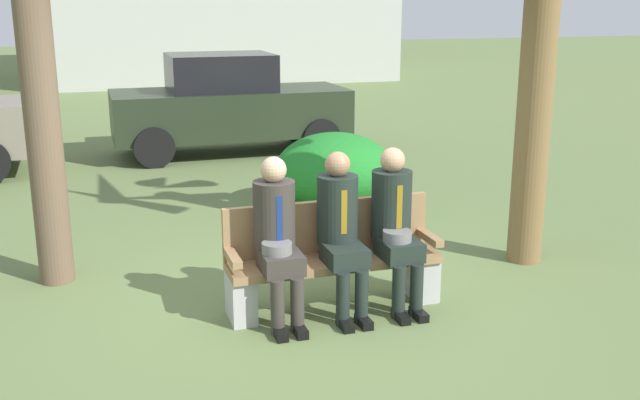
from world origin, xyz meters
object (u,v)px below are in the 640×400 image
Objects in this scene: park_bench at (332,259)px; seated_man_left at (277,232)px; shrub_near_bench at (334,170)px; seated_man_middle at (341,225)px; parked_car_far at (228,104)px; seated_man_right at (395,220)px.

park_bench is 1.35× the size of seated_man_left.
seated_man_middle is at bearing -107.89° from shrub_near_bench.
seated_man_middle reaches higher than seated_man_left.
seated_man_middle is at bearing -76.21° from park_bench.
seated_man_middle is at bearing 0.68° from seated_man_left.
parked_car_far is (0.93, 6.89, 0.09)m from seated_man_left.
seated_man_left is 0.99× the size of seated_man_right.
seated_man_right is at bearing -99.54° from shrub_near_bench.
seated_man_right is at bearing -89.26° from parked_car_far.
parked_car_far is at bearing 86.72° from seated_man_middle.
seated_man_right is 0.90× the size of shrub_near_bench.
seated_man_middle is 0.48m from seated_man_right.
seated_man_right is 6.89m from parked_car_far.
park_bench is 0.46× the size of parked_car_far.
park_bench is 0.36m from seated_man_middle.
seated_man_middle is (0.03, -0.12, 0.33)m from park_bench.
seated_man_middle is 0.90× the size of shrub_near_bench.
seated_man_right is (0.48, -0.01, -0.00)m from seated_man_middle.
park_bench is 3.18m from shrub_near_bench.
seated_man_left reaches higher than shrub_near_bench.
seated_man_right is (0.51, -0.12, 0.33)m from park_bench.
shrub_near_bench is at bearing 72.11° from seated_man_middle.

